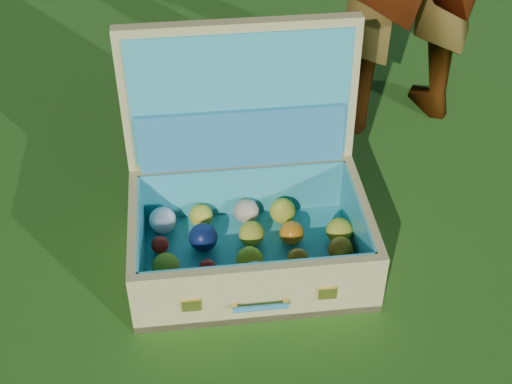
{
  "coord_description": "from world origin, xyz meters",
  "views": [
    {
      "loc": [
        0.34,
        -1.15,
        1.35
      ],
      "look_at": [
        0.08,
        0.22,
        0.18
      ],
      "focal_mm": 50.0,
      "sensor_mm": 36.0,
      "label": 1
    }
  ],
  "objects": [
    {
      "name": "ground",
      "position": [
        0.0,
        0.0,
        0.0
      ],
      "size": [
        60.0,
        60.0,
        0.0
      ],
      "primitive_type": "plane",
      "color": "#215114",
      "rests_on": "ground"
    },
    {
      "name": "suitcase",
      "position": [
        0.06,
        0.21,
        0.16
      ],
      "size": [
        0.71,
        0.61,
        0.58
      ],
      "rotation": [
        0.0,
        0.0,
        0.3
      ],
      "color": "tan",
      "rests_on": "ground"
    }
  ]
}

